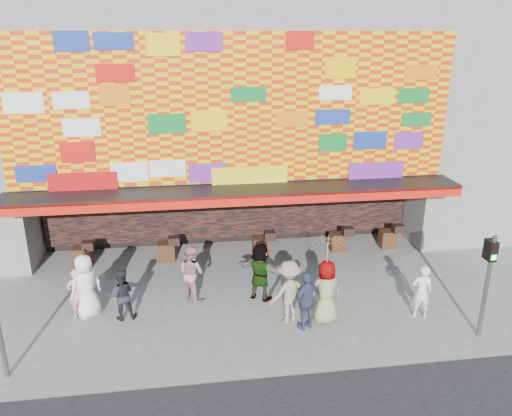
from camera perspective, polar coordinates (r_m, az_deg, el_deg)
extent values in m
plane|color=slate|center=(14.83, -0.65, -13.00)|extent=(90.00, 90.00, 0.00)
cube|color=gray|center=(20.52, -3.73, 15.35)|extent=(15.00, 8.00, 7.00)
cube|color=black|center=(22.42, -3.65, 2.68)|extent=(15.00, 6.00, 3.00)
cube|color=gray|center=(19.42, -24.64, -1.80)|extent=(0.40, 2.00, 3.00)
cube|color=gray|center=(20.59, 18.00, 0.20)|extent=(0.40, 2.00, 3.00)
cube|color=black|center=(16.64, -2.21, 2.12)|extent=(15.20, 1.60, 0.12)
cube|color=red|center=(15.95, -1.91, 0.78)|extent=(15.20, 0.04, 0.35)
cube|color=#FFBA00|center=(16.62, -2.53, 11.12)|extent=(14.80, 0.08, 4.90)
cube|color=black|center=(19.42, -2.91, 0.17)|extent=(14.00, 0.25, 2.50)
cylinder|color=#59595B|center=(14.88, 24.83, -8.21)|extent=(0.12, 0.12, 3.00)
cube|color=black|center=(14.45, 25.42, -4.51)|extent=(0.22, 0.18, 0.55)
cube|color=black|center=(14.34, 25.69, -4.18)|extent=(0.14, 0.02, 0.14)
cube|color=#19E533|center=(14.43, 25.54, -5.13)|extent=(0.14, 0.02, 0.14)
imported|color=white|center=(15.52, -18.84, -8.44)|extent=(1.13, 1.05, 1.94)
imported|color=pink|center=(15.62, -19.73, -9.17)|extent=(0.64, 0.50, 1.55)
imported|color=black|center=(15.16, -15.10, -9.53)|extent=(0.82, 0.68, 1.56)
imported|color=gray|center=(14.45, 3.80, -9.58)|extent=(1.39, 1.05, 1.91)
imported|color=#384062|center=(14.25, 5.86, -10.51)|extent=(1.09, 0.86, 1.73)
imported|color=gray|center=(15.61, 0.50, -7.30)|extent=(1.73, 1.44, 1.86)
imported|color=gray|center=(14.57, 8.01, -9.49)|extent=(0.99, 0.70, 1.90)
imported|color=silver|center=(15.47, 18.41, -9.08)|extent=(0.67, 0.51, 1.66)
imported|color=#BA787D|center=(15.75, -7.38, -7.34)|extent=(1.10, 1.10, 1.80)
imported|color=beige|center=(14.02, 8.24, -5.08)|extent=(1.35, 1.37, 0.96)
cylinder|color=#4C3326|center=(14.43, 8.06, -8.45)|extent=(0.02, 0.02, 1.00)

